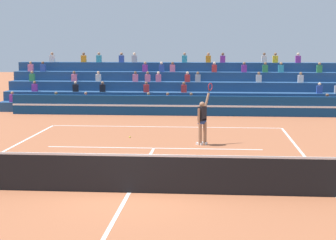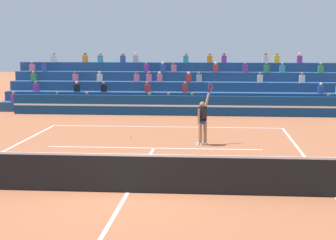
# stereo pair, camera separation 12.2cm
# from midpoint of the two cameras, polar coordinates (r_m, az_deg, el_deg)

# --- Properties ---
(ground_plane) EXTENTS (120.00, 120.00, 0.00)m
(ground_plane) POSITION_cam_midpoint_polar(r_m,az_deg,el_deg) (15.27, -3.87, -7.37)
(ground_plane) COLOR #AD603D
(court_lines) EXTENTS (11.10, 23.90, 0.01)m
(court_lines) POSITION_cam_midpoint_polar(r_m,az_deg,el_deg) (15.27, -3.87, -7.35)
(court_lines) COLOR white
(court_lines) RESTS_ON ground
(tennis_net) EXTENTS (12.00, 0.10, 1.10)m
(tennis_net) POSITION_cam_midpoint_polar(r_m,az_deg,el_deg) (15.14, -3.89, -5.38)
(tennis_net) COLOR #2D6B38
(tennis_net) RESTS_ON ground
(sponsor_banner_wall) EXTENTS (18.00, 0.26, 1.10)m
(sponsor_banner_wall) POSITION_cam_midpoint_polar(r_m,az_deg,el_deg) (31.00, 0.63, 1.48)
(sponsor_banner_wall) COLOR navy
(sponsor_banner_wall) RESTS_ON ground
(bleacher_stand) EXTENTS (20.48, 4.75, 3.38)m
(bleacher_stand) POSITION_cam_midpoint_polar(r_m,az_deg,el_deg) (34.73, 1.09, 2.94)
(bleacher_stand) COLOR navy
(bleacher_stand) RESTS_ON ground
(tennis_player) EXTENTS (0.67, 0.93, 2.46)m
(tennis_player) POSITION_cam_midpoint_polar(r_m,az_deg,el_deg) (22.11, 3.70, 0.01)
(tennis_player) COLOR #9E7051
(tennis_player) RESTS_ON ground
(tennis_ball) EXTENTS (0.07, 0.07, 0.07)m
(tennis_ball) POSITION_cam_midpoint_polar(r_m,az_deg,el_deg) (23.84, -3.71, -1.74)
(tennis_ball) COLOR #C6DB33
(tennis_ball) RESTS_ON ground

